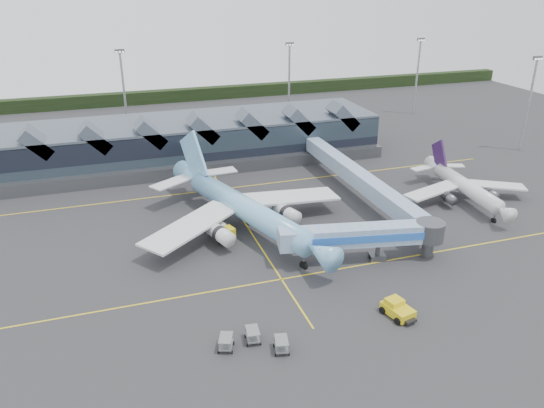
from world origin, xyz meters
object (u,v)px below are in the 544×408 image
object	(u,v)px
pushback_tug	(397,309)
main_airliner	(242,207)
fuel_truck	(216,226)
regional_jet	(464,186)
jet_bridge	(372,236)

from	to	relation	value
pushback_tug	main_airliner	bearing A→B (deg)	98.65
fuel_truck	pushback_tug	size ratio (longest dim) A/B	1.76
regional_jet	jet_bridge	size ratio (longest dim) A/B	1.09
regional_jet	pushback_tug	xyz separation A→B (m)	(-31.04, -28.88, -2.06)
main_airliner	jet_bridge	world-z (taller)	main_airliner
jet_bridge	fuel_truck	distance (m)	25.47
main_airliner	regional_jet	world-z (taller)	main_airliner
main_airliner	jet_bridge	xyz separation A→B (m)	(15.58, -16.11, -0.05)
fuel_truck	pushback_tug	bearing A→B (deg)	-77.03
jet_bridge	pushback_tug	size ratio (longest dim) A/B	5.01
regional_jet	fuel_truck	bearing A→B (deg)	-175.02
regional_jet	fuel_truck	world-z (taller)	regional_jet
jet_bridge	fuel_truck	world-z (taller)	jet_bridge
regional_jet	fuel_truck	size ratio (longest dim) A/B	3.10
fuel_truck	pushback_tug	xyz separation A→B (m)	(16.78, -29.01, -0.74)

